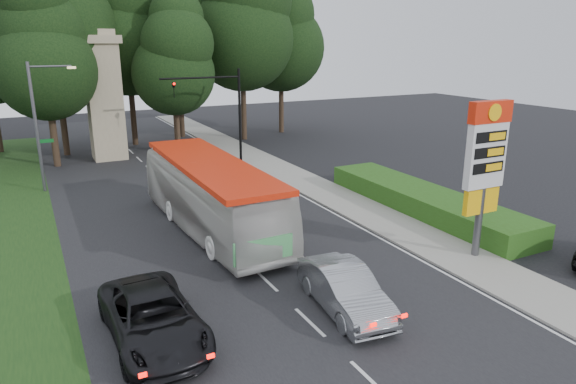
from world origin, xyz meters
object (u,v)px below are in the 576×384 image
gas_station_pylon (486,159)px  suv_charcoal (153,318)px  sedan_silver (345,289)px  streetlight_signs (39,121)px  traffic_signal_mast (223,103)px  monument (104,95)px  transit_bus (211,197)px

gas_station_pylon → suv_charcoal: (-14.11, -0.14, -3.66)m
sedan_silver → suv_charcoal: (-6.43, 1.14, -0.01)m
streetlight_signs → suv_charcoal: 20.58m
traffic_signal_mast → streetlight_signs: (-12.67, -1.99, -0.23)m
traffic_signal_mast → monument: monument is taller
gas_station_pylon → transit_bus: gas_station_pylon is taller
transit_bus → sedan_silver: (1.53, -9.74, -0.97)m
streetlight_signs → sedan_silver: streetlight_signs is taller
gas_station_pylon → monument: size_ratio=0.68×
sedan_silver → suv_charcoal: size_ratio=0.86×
traffic_signal_mast → suv_charcoal: (-10.59, -22.14, -3.88)m
traffic_signal_mast → transit_bus: size_ratio=0.57×
streetlight_signs → transit_bus: streetlight_signs is taller
transit_bus → sedan_silver: bearing=-83.9°
traffic_signal_mast → suv_charcoal: bearing=-115.6°
gas_station_pylon → monument: 30.17m
traffic_signal_mast → monument: (-7.68, 6.00, 0.43)m
transit_bus → traffic_signal_mast: bearing=64.4°
streetlight_signs → suv_charcoal: (2.08, -20.15, -3.65)m
transit_bus → suv_charcoal: 9.94m
gas_station_pylon → traffic_signal_mast: 22.29m
gas_station_pylon → suv_charcoal: 14.58m
gas_station_pylon → streetlight_signs: 25.74m
streetlight_signs → sedan_silver: (8.51, -21.30, -3.64)m
traffic_signal_mast → suv_charcoal: traffic_signal_mast is taller
transit_bus → suv_charcoal: size_ratio=2.24×
streetlight_signs → monument: 9.44m
gas_station_pylon → traffic_signal_mast: (-3.52, 22.00, 0.22)m
traffic_signal_mast → gas_station_pylon: bearing=-80.9°
streetlight_signs → suv_charcoal: bearing=-84.1°
suv_charcoal → transit_bus: bearing=58.8°
monument → suv_charcoal: (-2.91, -28.14, -4.31)m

